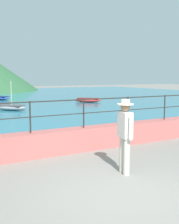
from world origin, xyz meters
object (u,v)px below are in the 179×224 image
person_walking (125,133)px  boat_4 (0,98)px  boat_5 (11,107)px  boat_2 (88,100)px

person_walking → boat_4: (1.14, 21.85, -0.72)m
boat_5 → boat_2: bearing=19.2°
person_walking → boat_4: 21.89m
boat_2 → boat_4: size_ratio=0.97×
person_walking → boat_2: person_walking is taller
boat_4 → boat_5: size_ratio=1.04×
person_walking → boat_5: 13.12m
person_walking → boat_4: bearing=87.0°
person_walking → boat_5: (0.24, 13.10, -0.72)m
person_walking → boat_4: size_ratio=0.72×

